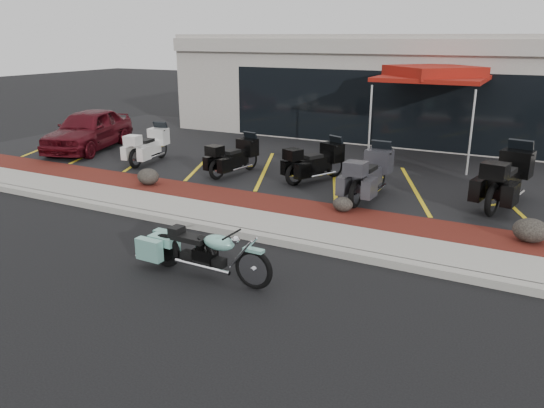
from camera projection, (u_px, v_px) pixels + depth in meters
The scene contains 18 objects.
ground at pixel (227, 254), 10.03m from camera, with size 90.00×90.00×0.00m, color black.
curb at pixel (251, 235), 10.77m from camera, with size 24.00×0.25×0.15m, color gray.
sidewalk at pixel (267, 225), 11.36m from camera, with size 24.00×1.20×0.15m, color gray.
mulch_bed at pixel (291, 209), 12.37m from camera, with size 24.00×1.20×0.16m, color #3C110D.
upper_lot at pixel (364, 163), 16.94m from camera, with size 26.00×9.60×0.15m, color black.
dealership_building at pixel (415, 85), 21.64m from camera, with size 18.00×8.16×4.00m.
boulder_left at pixel (148, 177), 14.06m from camera, with size 0.61×0.51×0.43m, color black.
boulder_mid at pixel (343, 204), 11.92m from camera, with size 0.46×0.39×0.33m, color black.
boulder_right at pixel (531, 230), 10.12m from camera, with size 0.65×0.54×0.46m, color black.
hero_cruiser at pixel (254, 263), 8.50m from camera, with size 2.59×0.66×0.91m, color #73B3A5, non-canonical shape.
touring_white at pixel (161, 140), 17.03m from camera, with size 2.04×0.78×1.19m, color silver, non-canonical shape.
touring_black_front at pixel (250, 151), 15.53m from camera, with size 1.96×0.75×1.14m, color black, non-canonical shape.
touring_black_mid at pixel (335, 157), 14.73m from camera, with size 2.02×0.77×1.18m, color black, non-canonical shape.
touring_grey at pixel (380, 166), 13.38m from camera, with size 2.25×0.86×1.31m, color #323237, non-canonical shape.
touring_black_rear at pixel (517, 169), 12.79m from camera, with size 2.48×0.95×1.45m, color black, non-canonical shape.
parked_car at pixel (88, 130), 18.28m from camera, with size 1.66×4.11×1.40m, color #470A11.
traffic_cone at pixel (329, 155), 16.53m from camera, with size 0.32×0.32×0.51m, color #E04607.
popup_canopy at pixel (433, 75), 16.22m from camera, with size 3.36×3.36×2.92m.
Camera 1 is at (5.06, -7.82, 3.94)m, focal length 35.00 mm.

